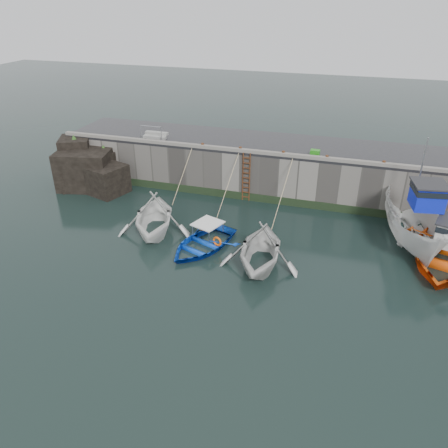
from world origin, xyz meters
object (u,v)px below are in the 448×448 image
(ladder, at_px, (246,177))
(bollard_c, at_px, (283,153))
(boat_far_white, at_px, (417,225))
(boat_near_blacktrim, at_px, (260,265))
(boat_far_orange, at_px, (448,251))
(boat_near_blue, at_px, (202,247))
(bollard_b, at_px, (240,149))
(boat_near_white, at_px, (155,232))
(bollard_a, at_px, (203,145))
(bollard_d, at_px, (327,158))
(bollard_e, at_px, (384,163))
(fish_crate, at_px, (315,153))

(ladder, bearing_deg, bollard_c, 8.67)
(ladder, height_order, boat_far_white, boat_far_white)
(boat_near_blacktrim, xyz_separation_m, boat_far_orange, (8.90, 3.34, 0.48))
(boat_near_blue, bearing_deg, boat_far_orange, 31.56)
(boat_far_white, bearing_deg, boat_near_blue, -170.54)
(ladder, relative_size, boat_far_white, 0.42)
(bollard_b, relative_size, bollard_c, 1.00)
(boat_near_white, height_order, bollard_b, bollard_b)
(ladder, distance_m, boat_near_blacktrim, 7.73)
(bollard_a, bearing_deg, bollard_b, 0.00)
(boat_near_blue, xyz_separation_m, boat_far_orange, (12.21, 2.56, 0.48))
(bollard_d, xyz_separation_m, bollard_e, (3.20, 0.00, 0.00))
(boat_near_white, xyz_separation_m, bollard_b, (3.33, 5.87, 3.30))
(bollard_c, xyz_separation_m, bollard_d, (2.60, 0.00, 0.00))
(boat_near_blacktrim, relative_size, bollard_e, 17.22)
(ladder, bearing_deg, boat_far_white, -15.29)
(boat_far_white, height_order, fish_crate, boat_far_white)
(boat_near_blue, distance_m, bollard_e, 11.46)
(boat_near_white, xyz_separation_m, bollard_c, (6.03, 5.87, 3.30))
(boat_near_blacktrim, xyz_separation_m, bollard_b, (-3.09, 7.45, 3.30))
(boat_near_blacktrim, distance_m, fish_crate, 8.85)
(bollard_c, bearing_deg, boat_far_white, -21.51)
(boat_far_white, relative_size, bollard_c, 27.48)
(boat_near_blacktrim, bearing_deg, bollard_c, 88.29)
(boat_far_orange, height_order, bollard_a, boat_far_orange)
(fish_crate, bearing_deg, bollard_c, -156.48)
(bollard_a, bearing_deg, fish_crate, 5.16)
(bollard_d, bearing_deg, boat_far_orange, -31.54)
(bollard_d, bearing_deg, boat_near_blue, -129.62)
(fish_crate, relative_size, bollard_e, 1.94)
(fish_crate, height_order, bollard_a, fish_crate)
(ladder, height_order, bollard_e, bollard_e)
(bollard_a, xyz_separation_m, bollard_b, (2.50, 0.00, 0.00))
(ladder, xyz_separation_m, boat_near_blacktrim, (2.59, -7.11, -1.59))
(boat_near_white, relative_size, boat_far_orange, 0.59)
(ladder, relative_size, boat_far_orange, 0.38)
(boat_near_blue, bearing_deg, boat_near_white, -174.54)
(fish_crate, relative_size, bollard_d, 1.94)
(boat_near_blue, distance_m, boat_far_orange, 12.48)
(boat_near_blue, xyz_separation_m, bollard_b, (0.22, 6.66, 3.30))
(bollard_c, xyz_separation_m, bollard_e, (5.80, 0.00, 0.00))
(fish_crate, relative_size, bollard_a, 1.94)
(boat_far_orange, bearing_deg, boat_near_white, -157.90)
(ladder, height_order, boat_far_orange, boat_far_orange)
(ladder, height_order, bollard_b, bollard_b)
(boat_near_blacktrim, relative_size, bollard_b, 17.22)
(ladder, bearing_deg, boat_near_blacktrim, -70.00)
(ladder, distance_m, boat_near_white, 6.92)
(bollard_c, bearing_deg, bollard_e, 0.00)
(boat_far_white, distance_m, boat_far_orange, 1.99)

